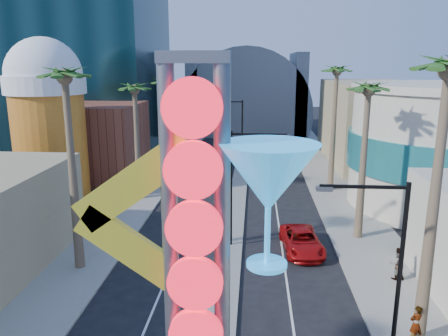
# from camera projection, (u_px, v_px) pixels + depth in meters

# --- Properties ---
(sidewalk_west) EXTENTS (5.00, 100.00, 0.15)m
(sidewalk_west) POSITION_uv_depth(u_px,v_px,m) (147.00, 184.00, 45.16)
(sidewalk_west) COLOR gray
(sidewalk_west) RESTS_ON ground
(sidewalk_east) EXTENTS (5.00, 100.00, 0.15)m
(sidewalk_east) POSITION_uv_depth(u_px,v_px,m) (333.00, 187.00, 43.85)
(sidewalk_east) COLOR gray
(sidewalk_east) RESTS_ON ground
(median) EXTENTS (1.60, 84.00, 0.15)m
(median) POSITION_uv_depth(u_px,v_px,m) (240.00, 178.00, 47.42)
(median) COLOR gray
(median) RESTS_ON ground
(brick_filler_west) EXTENTS (10.00, 10.00, 8.00)m
(brick_filler_west) POSITION_uv_depth(u_px,v_px,m) (94.00, 141.00, 47.60)
(brick_filler_west) COLOR brown
(brick_filler_west) RESTS_ON ground
(filler_east) EXTENTS (10.00, 20.00, 10.00)m
(filler_east) POSITION_uv_depth(u_px,v_px,m) (370.00, 122.00, 54.85)
(filler_east) COLOR tan
(filler_east) RESTS_ON ground
(beer_mug) EXTENTS (7.00, 7.00, 14.50)m
(beer_mug) POSITION_uv_depth(u_px,v_px,m) (48.00, 114.00, 39.01)
(beer_mug) COLOR #B04D17
(beer_mug) RESTS_ON ground
(turquoise_building) EXTENTS (16.60, 16.60, 10.60)m
(turquoise_building) POSITION_uv_depth(u_px,v_px,m) (448.00, 147.00, 37.20)
(turquoise_building) COLOR beige
(turquoise_building) RESTS_ON ground
(canopy) EXTENTS (22.00, 16.00, 22.00)m
(canopy) POSITION_uv_depth(u_px,v_px,m) (247.00, 108.00, 79.39)
(canopy) COLOR slate
(canopy) RESTS_ON ground
(neon_sign) EXTENTS (6.53, 2.60, 12.55)m
(neon_sign) POSITION_uv_depth(u_px,v_px,m) (226.00, 253.00, 11.69)
(neon_sign) COLOR gray
(neon_sign) RESTS_ON ground
(streetlight_0) EXTENTS (3.79, 0.25, 8.00)m
(streetlight_0) POSITION_uv_depth(u_px,v_px,m) (239.00, 178.00, 28.80)
(streetlight_0) COLOR black
(streetlight_0) RESTS_ON ground
(streetlight_1) EXTENTS (3.79, 0.25, 8.00)m
(streetlight_1) POSITION_uv_depth(u_px,v_px,m) (238.00, 126.00, 52.15)
(streetlight_1) COLOR black
(streetlight_1) RESTS_ON ground
(streetlight_2) EXTENTS (3.45, 0.25, 8.00)m
(streetlight_2) POSITION_uv_depth(u_px,v_px,m) (388.00, 262.00, 16.74)
(streetlight_2) COLOR black
(streetlight_2) RESTS_ON ground
(palm_1) EXTENTS (2.40, 2.40, 12.70)m
(palm_1) POSITION_uv_depth(u_px,v_px,m) (66.00, 90.00, 24.19)
(palm_1) COLOR brown
(palm_1) RESTS_ON ground
(palm_2) EXTENTS (2.40, 2.40, 11.20)m
(palm_2) POSITION_uv_depth(u_px,v_px,m) (135.00, 96.00, 38.08)
(palm_2) COLOR brown
(palm_2) RESTS_ON ground
(palm_3) EXTENTS (2.40, 2.40, 11.20)m
(palm_3) POSITION_uv_depth(u_px,v_px,m) (163.00, 88.00, 49.71)
(palm_3) COLOR brown
(palm_3) RESTS_ON ground
(palm_5) EXTENTS (2.40, 2.40, 13.20)m
(palm_5) POSITION_uv_depth(u_px,v_px,m) (447.00, 89.00, 17.02)
(palm_5) COLOR brown
(palm_5) RESTS_ON ground
(palm_6) EXTENTS (2.40, 2.40, 11.70)m
(palm_6) POSITION_uv_depth(u_px,v_px,m) (368.00, 99.00, 28.97)
(palm_6) COLOR brown
(palm_6) RESTS_ON ground
(palm_7) EXTENTS (2.40, 2.40, 12.70)m
(palm_7) POSITION_uv_depth(u_px,v_px,m) (337.00, 79.00, 40.39)
(palm_7) COLOR brown
(palm_7) RESTS_ON ground
(red_pickup) EXTENTS (2.87, 5.42, 1.45)m
(red_pickup) POSITION_uv_depth(u_px,v_px,m) (302.00, 241.00, 29.04)
(red_pickup) COLOR #B10D0E
(red_pickup) RESTS_ON ground
(pedestrian_a) EXTENTS (0.73, 0.56, 1.78)m
(pedestrian_a) POSITION_uv_depth(u_px,v_px,m) (416.00, 324.00, 19.24)
(pedestrian_a) COLOR gray
(pedestrian_a) RESTS_ON sidewalk_east
(pedestrian_b) EXTENTS (0.97, 0.77, 1.92)m
(pedestrian_b) POSITION_uv_depth(u_px,v_px,m) (397.00, 263.00, 24.92)
(pedestrian_b) COLOR gray
(pedestrian_b) RESTS_ON sidewalk_east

